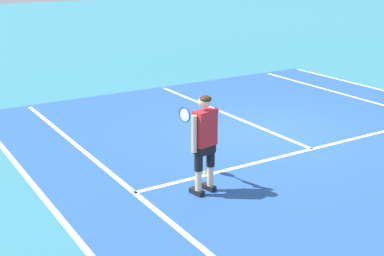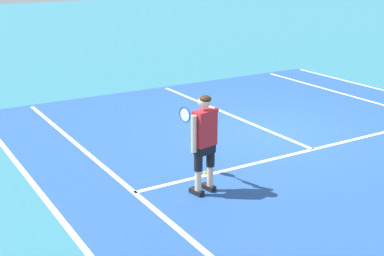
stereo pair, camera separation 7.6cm
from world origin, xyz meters
name	(u,v)px [view 1 (the left image)]	position (x,y,z in m)	size (l,w,h in m)	color
ground_plane	(267,131)	(0.00, 0.00, 0.00)	(80.00, 80.00, 0.00)	teal
court_inner_surface	(282,137)	(0.00, -0.50, 0.00)	(10.98, 11.28, 0.00)	#234C93
line_service	(312,149)	(0.00, -1.46, 0.00)	(8.23, 0.10, 0.01)	white
line_centre_service	(224,113)	(0.00, 1.74, 0.00)	(0.10, 6.40, 0.01)	white
line_singles_left	(112,174)	(-4.12, -0.50, 0.00)	(0.10, 10.88, 0.01)	white
line_doubles_left	(38,190)	(-5.49, -0.50, 0.00)	(0.10, 10.88, 0.01)	white
tennis_player	(204,137)	(-3.09, -2.06, 0.99)	(0.59, 1.19, 1.71)	black
tennis_ball_near_feet	(205,173)	(-2.65, -1.42, 0.03)	(0.07, 0.07, 0.07)	#CCE02D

